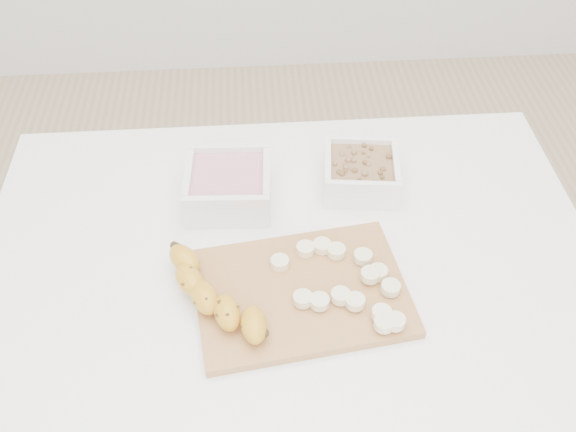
{
  "coord_description": "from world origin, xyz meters",
  "views": [
    {
      "loc": [
        -0.05,
        -0.68,
        1.53
      ],
      "look_at": [
        0.0,
        0.03,
        0.81
      ],
      "focal_mm": 40.0,
      "sensor_mm": 36.0,
      "label": 1
    }
  ],
  "objects": [
    {
      "name": "bowl_granola",
      "position": [
        0.14,
        0.16,
        0.78
      ],
      "size": [
        0.14,
        0.14,
        0.06
      ],
      "color": "white",
      "rests_on": "table"
    },
    {
      "name": "bowl_yogurt",
      "position": [
        -0.09,
        0.14,
        0.78
      ],
      "size": [
        0.15,
        0.15,
        0.07
      ],
      "color": "white",
      "rests_on": "table"
    },
    {
      "name": "banana_slices",
      "position": [
        0.08,
        -0.08,
        0.77
      ],
      "size": [
        0.19,
        0.19,
        0.02
      ],
      "color": "beige",
      "rests_on": "cutting_board"
    },
    {
      "name": "table",
      "position": [
        0.0,
        0.0,
        0.65
      ],
      "size": [
        1.0,
        0.7,
        0.75
      ],
      "color": "white",
      "rests_on": "ground"
    },
    {
      "name": "banana",
      "position": [
        -0.11,
        -0.1,
        0.78
      ],
      "size": [
        0.15,
        0.22,
        0.04
      ],
      "primitive_type": null,
      "rotation": [
        0.0,
        0.0,
        0.47
      ],
      "color": "#C3891E",
      "rests_on": "cutting_board"
    },
    {
      "name": "cutting_board",
      "position": [
        0.01,
        -0.08,
        0.76
      ],
      "size": [
        0.34,
        0.27,
        0.01
      ],
      "primitive_type": "cube",
      "rotation": [
        0.0,
        0.0,
        0.13
      ],
      "color": "#AF7843",
      "rests_on": "table"
    }
  ]
}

